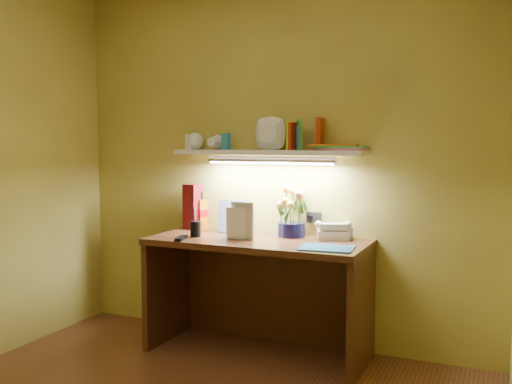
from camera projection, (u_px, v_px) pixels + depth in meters
desk at (258, 297)px, 3.67m from camera, size 1.40×0.60×0.75m
flower_bouquet at (292, 212)px, 3.73m from camera, size 0.21×0.21×0.32m
telephone at (333, 230)px, 3.62m from camera, size 0.24×0.21×0.12m
desk_clock at (347, 233)px, 3.63m from camera, size 0.08×0.05×0.08m
whisky_bottle at (201, 210)px, 4.07m from camera, size 0.09×0.09×0.27m
whisky_box at (193, 207)px, 4.05m from camera, size 0.12×0.12×0.32m
pen_cup at (195, 224)px, 3.72m from camera, size 0.08×0.08×0.17m
art_card at (234, 216)px, 3.89m from camera, size 0.23×0.09×0.22m
tv_remote at (181, 238)px, 3.62m from camera, size 0.09×0.16×0.02m
blue_folder at (327, 248)px, 3.31m from camera, size 0.33×0.26×0.01m
desk_book_a at (231, 219)px, 3.68m from camera, size 0.18×0.07×0.24m
desk_book_b at (226, 222)px, 3.67m from camera, size 0.15×0.03×0.20m
wall_shelf at (272, 147)px, 3.74m from camera, size 1.30×0.31×0.24m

